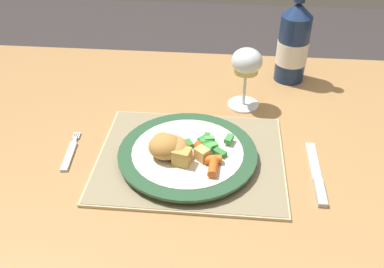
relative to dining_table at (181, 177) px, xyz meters
name	(u,v)px	position (x,y,z in m)	size (l,w,h in m)	color
dining_table	(181,177)	(0.00, 0.00, 0.00)	(1.23, 0.86, 0.74)	#AD7F4C
placemat	(191,158)	(0.03, -0.05, 0.10)	(0.37, 0.30, 0.01)	#CCB789
dinner_plate	(188,154)	(0.02, -0.06, 0.11)	(0.27, 0.27, 0.02)	silver
breaded_croquettes	(169,146)	(-0.01, -0.07, 0.14)	(0.09, 0.09, 0.04)	tan
green_beans_pile	(209,144)	(0.06, -0.04, 0.13)	(0.10, 0.08, 0.01)	#338438
glazed_carrots	(200,157)	(0.05, -0.09, 0.13)	(0.09, 0.09, 0.02)	#CC5119
fork	(70,153)	(-0.22, -0.06, 0.10)	(0.03, 0.13, 0.01)	silver
table_knife	(317,178)	(0.27, -0.09, 0.10)	(0.02, 0.18, 0.01)	silver
wine_glass	(246,65)	(0.13, 0.16, 0.20)	(0.07, 0.07, 0.14)	silver
bottle	(293,43)	(0.25, 0.30, 0.20)	(0.08, 0.08, 0.27)	navy
roast_potatoes	(186,155)	(0.02, -0.09, 0.14)	(0.07, 0.05, 0.03)	#E5BC66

